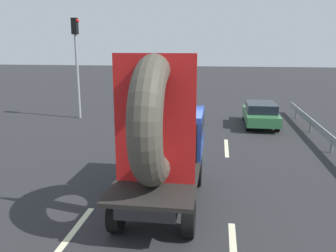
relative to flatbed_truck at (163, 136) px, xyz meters
name	(u,v)px	position (x,y,z in m)	size (l,w,h in m)	color
ground_plane	(165,191)	(-0.06, 0.69, -1.92)	(120.00, 120.00, 0.00)	#28282B
flatbed_truck	(163,136)	(0.00, 0.00, 0.00)	(2.02, 5.18, 4.13)	black
distant_sedan	(260,113)	(3.71, 10.00, -1.24)	(1.66, 3.87, 1.26)	black
traffic_light	(76,54)	(-6.68, 10.60, 1.82)	(0.42, 0.36, 5.73)	gray
guardrail	(321,130)	(6.05, 7.16, -1.39)	(0.10, 13.67, 0.71)	gray
lane_dash_left_near	(69,237)	(-1.85, -2.16, -1.91)	(2.93, 0.16, 0.01)	beige
lane_dash_left_far	(143,142)	(-1.85, 5.95, -1.91)	(2.41, 0.16, 0.01)	beige
lane_dash_right_far	(226,148)	(1.85, 5.56, -1.91)	(2.64, 0.16, 0.01)	beige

